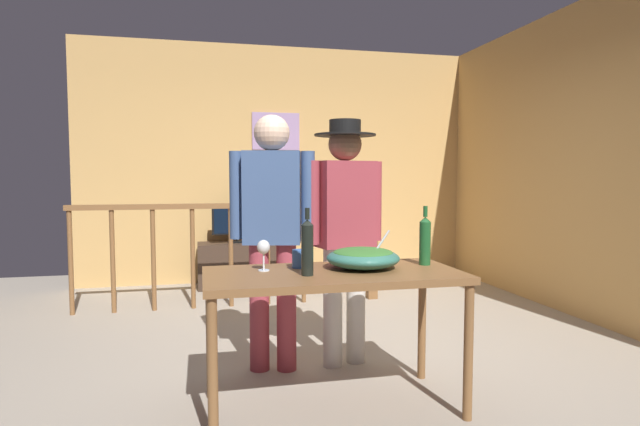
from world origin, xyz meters
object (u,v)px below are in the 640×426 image
object	(u,v)px
framed_picture	(276,131)
wine_glass	(264,249)
tv_console	(237,265)
person_standing_left	(272,221)
salad_bowl	(363,257)
wine_bottle_green	(425,240)
stair_railing	(272,241)
mug_blue	(300,259)
wine_bottle_dark	(307,247)
flat_screen_tv	(237,221)
person_standing_right	(345,220)
serving_table	(333,287)

from	to	relation	value
framed_picture	wine_glass	world-z (taller)	framed_picture
framed_picture	tv_console	xyz separation A→B (m)	(-0.50, -0.29, -1.58)
framed_picture	person_standing_left	distance (m)	3.13
salad_bowl	wine_bottle_green	world-z (taller)	wine_bottle_green
stair_railing	person_standing_left	bearing A→B (deg)	-97.60
framed_picture	mug_blue	bearing A→B (deg)	-95.93
framed_picture	person_standing_left	xyz separation A→B (m)	(-0.45, -2.98, -0.84)
wine_bottle_dark	mug_blue	distance (m)	0.26
framed_picture	wine_glass	xyz separation A→B (m)	(-0.57, -3.52, -0.94)
flat_screen_tv	mug_blue	world-z (taller)	flat_screen_tv
person_standing_right	stair_railing	bearing A→B (deg)	-94.95
flat_screen_tv	mug_blue	distance (m)	3.15
wine_bottle_dark	person_standing_left	bearing A→B (deg)	96.82
framed_picture	tv_console	world-z (taller)	framed_picture
tv_console	person_standing_right	size ratio (longest dim) A/B	0.54
salad_bowl	wine_bottle_green	distance (m)	0.40
serving_table	wine_bottle_dark	size ratio (longest dim) A/B	3.92
tv_console	person_standing_right	distance (m)	2.84
serving_table	tv_console	bearing A→B (deg)	95.09
stair_railing	wine_glass	bearing A→B (deg)	-98.82
wine_bottle_dark	person_standing_right	bearing A→B (deg)	60.66
person_standing_left	mug_blue	bearing A→B (deg)	113.76
tv_console	flat_screen_tv	bearing A→B (deg)	-90.00
framed_picture	tv_console	bearing A→B (deg)	-150.05
stair_railing	wine_bottle_dark	world-z (taller)	wine_bottle_dark
salad_bowl	person_standing_left	distance (m)	0.75
serving_table	mug_blue	size ratio (longest dim) A/B	11.35
tv_console	wine_glass	distance (m)	3.29
wine_bottle_dark	person_standing_left	world-z (taller)	person_standing_left
stair_railing	wine_bottle_dark	bearing A→B (deg)	-93.46
salad_bowl	wine_bottle_dark	xyz separation A→B (m)	(-0.35, -0.14, 0.09)
mug_blue	person_standing_left	xyz separation A→B (m)	(-0.09, 0.49, 0.18)
stair_railing	person_standing_left	world-z (taller)	person_standing_left
flat_screen_tv	person_standing_left	size ratio (longest dim) A/B	0.34
stair_railing	wine_bottle_dark	xyz separation A→B (m)	(-0.15, -2.50, 0.28)
salad_bowl	person_standing_left	world-z (taller)	person_standing_left
flat_screen_tv	person_standing_right	xyz separation A→B (m)	(0.54, -2.66, 0.22)
stair_railing	wine_glass	distance (m)	2.36
framed_picture	person_standing_right	distance (m)	3.10
framed_picture	serving_table	world-z (taller)	framed_picture
wine_glass	salad_bowl	bearing A→B (deg)	-4.69
flat_screen_tv	person_standing_right	world-z (taller)	person_standing_right
wine_glass	framed_picture	bearing A→B (deg)	80.74
flat_screen_tv	wine_bottle_green	size ratio (longest dim) A/B	1.64
flat_screen_tv	framed_picture	bearing A→B (deg)	32.57
wine_bottle_green	person_standing_right	distance (m)	0.65
flat_screen_tv	salad_bowl	distance (m)	3.28
framed_picture	flat_screen_tv	bearing A→B (deg)	-147.43
framed_picture	wine_bottle_green	size ratio (longest dim) A/B	1.67
serving_table	person_standing_left	xyz separation A→B (m)	(-0.25, 0.65, 0.31)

